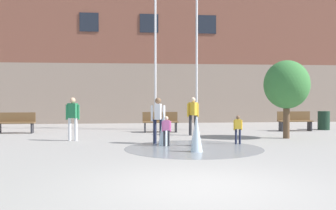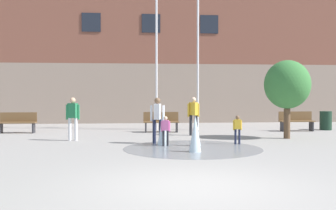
{
  "view_description": "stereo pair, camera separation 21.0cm",
  "coord_description": "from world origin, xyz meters",
  "views": [
    {
      "loc": [
        -1.39,
        -7.07,
        1.68
      ],
      "look_at": [
        0.22,
        7.84,
        1.3
      ],
      "focal_mm": 42.0,
      "sensor_mm": 36.0,
      "label": 1
    },
    {
      "loc": [
        -1.18,
        -7.09,
        1.68
      ],
      "look_at": [
        0.22,
        7.84,
        1.3
      ],
      "focal_mm": 42.0,
      "sensor_mm": 36.0,
      "label": 2
    }
  ],
  "objects": [
    {
      "name": "park_bench_under_left_flagpole",
      "position": [
        -6.18,
        10.79,
        0.48
      ],
      "size": [
        1.6,
        0.44,
        0.91
      ],
      "color": "#28282D",
      "rests_on": "ground"
    },
    {
      "name": "flagpole_left",
      "position": [
        0.05,
        11.59,
        4.58
      ],
      "size": [
        0.8,
        0.1,
        8.65
      ],
      "color": "silver",
      "rests_on": "ground"
    },
    {
      "name": "ground_plane",
      "position": [
        0.0,
        0.0,
        0.0
      ],
      "size": [
        100.0,
        100.0,
        0.0
      ],
      "primitive_type": "plane",
      "color": "gray"
    },
    {
      "name": "adult_in_red",
      "position": [
        -3.33,
        7.6,
        0.93
      ],
      "size": [
        0.5,
        0.32,
        1.59
      ],
      "rotation": [
        0.0,
        0.0,
        2.71
      ],
      "color": "silver",
      "rests_on": "ground"
    },
    {
      "name": "flagpole_right",
      "position": [
        2.04,
        11.59,
        4.33
      ],
      "size": [
        0.8,
        0.1,
        8.17
      ],
      "color": "silver",
      "rests_on": "ground"
    },
    {
      "name": "splash_fountain",
      "position": [
        0.52,
        5.33,
        0.4
      ],
      "size": [
        4.37,
        4.37,
        1.16
      ],
      "color": "gray",
      "rests_on": "ground"
    },
    {
      "name": "park_bench_near_trashcan",
      "position": [
        6.48,
        10.53,
        0.48
      ],
      "size": [
        1.6,
        0.44,
        0.91
      ],
      "color": "#28282D",
      "rests_on": "ground"
    },
    {
      "name": "street_tree_near_building",
      "position": [
        4.81,
        7.55,
        2.07
      ],
      "size": [
        1.76,
        1.76,
        3.02
      ],
      "color": "brown",
      "rests_on": "ground"
    },
    {
      "name": "library_building",
      "position": [
        0.0,
        19.31,
        3.94
      ],
      "size": [
        36.0,
        6.05,
        7.88
      ],
      "color": "gray",
      "rests_on": "ground"
    },
    {
      "name": "park_bench_under_right_flagpole",
      "position": [
        0.17,
        10.6,
        0.48
      ],
      "size": [
        1.6,
        0.44,
        0.91
      ],
      "color": "#28282D",
      "rests_on": "ground"
    },
    {
      "name": "child_in_fountain",
      "position": [
        -0.06,
        5.7,
        0.58
      ],
      "size": [
        0.31,
        0.16,
        0.99
      ],
      "rotation": [
        0.0,
        0.0,
        2.94
      ],
      "color": "#28282D",
      "rests_on": "ground"
    },
    {
      "name": "teen_by_trashcan",
      "position": [
        -0.28,
        6.4,
        0.93
      ],
      "size": [
        0.5,
        0.38,
        1.59
      ],
      "rotation": [
        0.0,
        0.0,
        -1.8
      ],
      "color": "#1E233D",
      "rests_on": "ground"
    },
    {
      "name": "trash_can",
      "position": [
        8.14,
        10.97,
        0.45
      ],
      "size": [
        0.56,
        0.56,
        0.9
      ],
      "primitive_type": "cylinder",
      "color": "#193323",
      "rests_on": "ground"
    },
    {
      "name": "child_with_pink_shirt",
      "position": [
        2.43,
        5.98,
        0.58
      ],
      "size": [
        0.31,
        0.16,
        0.99
      ],
      "rotation": [
        0.0,
        0.0,
        -0.19
      ],
      "color": "#1E233D",
      "rests_on": "ground"
    },
    {
      "name": "adult_near_bench",
      "position": [
        1.4,
        9.05,
        0.93
      ],
      "size": [
        0.5,
        0.39,
        1.59
      ],
      "rotation": [
        0.0,
        0.0,
        -0.86
      ],
      "color": "#28282D",
      "rests_on": "ground"
    }
  ]
}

